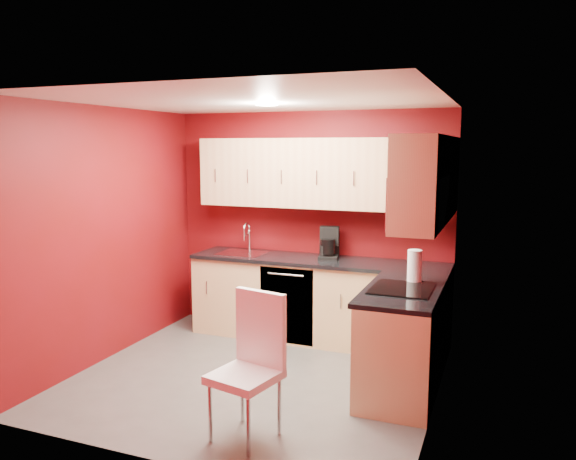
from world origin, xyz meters
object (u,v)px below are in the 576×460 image
Objects in this scene: napkin_holder at (326,252)px; paper_towel at (415,266)px; sink at (243,250)px; microwave at (418,202)px; coffee_maker at (329,243)px; dining_chair at (245,369)px.

paper_towel is at bearing -35.45° from napkin_holder.
microwave is at bearing -25.60° from sink.
dining_chair is (0.08, -2.26, -0.55)m from coffee_maker.
coffee_maker is at bearing 2.99° from sink.
dining_chair is (1.08, -2.21, -0.41)m from sink.
paper_towel is at bearing -47.45° from coffee_maker.
microwave is at bearing 62.77° from dining_chair.
microwave is 1.94m from dining_chair.
dining_chair is at bearing -122.69° from paper_towel.
coffee_maker is (1.00, 0.05, 0.14)m from sink.
microwave is at bearing -79.10° from paper_towel.
microwave is 0.67m from paper_towel.
sink is at bearing 172.13° from coffee_maker.
coffee_maker is at bearing 35.27° from napkin_holder.
sink is (-2.09, 1.00, -0.72)m from microwave.
sink is at bearing 154.40° from microwave.
microwave is 1.62m from coffee_maker.
dining_chair is (0.10, -2.24, -0.45)m from napkin_holder.
coffee_maker is 0.32× the size of dining_chair.
coffee_maker is at bearing 135.89° from microwave.
paper_towel is (1.06, -0.75, 0.07)m from napkin_holder.
napkin_holder is at bearing 2.13° from sink.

